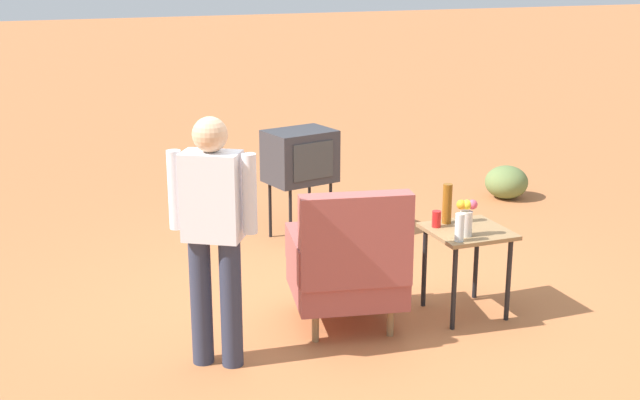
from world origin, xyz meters
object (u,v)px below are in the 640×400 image
Objects in this scene: armchair at (349,263)px; soda_can_red at (436,219)px; tv_on_stand at (300,157)px; person_standing at (213,227)px; side_table at (467,242)px; bottle_short_clear at (459,227)px; flower_vase at (466,216)px; bottle_tall_amber at (447,204)px.

armchair reaches higher than soda_can_red.
person_standing is (1.37, 2.20, 0.16)m from tv_on_stand.
person_standing is at bearing 58.20° from tv_on_stand.
soda_can_red is (0.19, -0.13, 0.16)m from side_table.
flower_vase reaches higher than bottle_short_clear.
tv_on_stand is 8.44× the size of soda_can_red.
bottle_tall_amber reaches higher than flower_vase.
bottle_tall_amber is (-1.85, -0.32, -0.13)m from person_standing.
tv_on_stand is 1.94m from bottle_tall_amber.
tv_on_stand reaches higher than bottle_tall_amber.
tv_on_stand is 1.97m from soda_can_red.
armchair reaches higher than side_table.
bottle_short_clear is 0.14m from flower_vase.
flower_vase is (-0.10, 0.25, 0.09)m from soda_can_red.
bottle_tall_amber is at bearing -153.97° from soda_can_red.
bottle_short_clear is at bearing 40.39° from flower_vase.
tv_on_stand is 3.89× the size of flower_vase.
armchair is at bearing -169.45° from person_standing.
armchair is at bearing -11.72° from flower_vase.
armchair is 0.76m from soda_can_red.
bottle_short_clear reaches higher than side_table.
side_table is 0.29m from flower_vase.
soda_can_red is at bearing 26.03° from bottle_tall_amber.
armchair reaches higher than tv_on_stand.
bottle_short_clear is at bearing 177.61° from person_standing.
bottle_short_clear is (0.12, 0.40, -0.05)m from bottle_tall_amber.
tv_on_stand is at bearing -78.03° from flower_vase.
armchair is at bearing 6.26° from soda_can_red.
side_table is 3.28× the size of bottle_short_clear.
armchair is 0.65× the size of person_standing.
soda_can_red is at bearing -171.24° from person_standing.
tv_on_stand reaches higher than side_table.
tv_on_stand is 5.15× the size of bottle_short_clear.
bottle_short_clear is at bearing 89.16° from soda_can_red.
side_table is (-0.92, 0.05, 0.06)m from armchair.
side_table is at bearing -175.97° from person_standing.
armchair is 1.03× the size of tv_on_stand.
side_table is 0.64× the size of tv_on_stand.
armchair is 1.11m from person_standing.
bottle_tall_amber is at bearing -170.07° from person_standing.
bottle_tall_amber reaches higher than side_table.
side_table is at bearing 111.13° from bottle_tall_amber.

